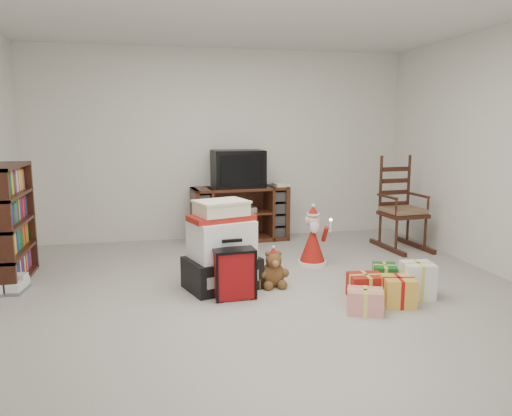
# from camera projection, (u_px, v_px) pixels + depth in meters

# --- Properties ---
(room) EXTENTS (5.01, 5.01, 2.51)m
(room) POSITION_uv_depth(u_px,v_px,m) (263.00, 158.00, 4.22)
(room) COLOR #AFA9A1
(room) RESTS_ON ground
(tv_stand) EXTENTS (1.28, 0.54, 0.71)m
(tv_stand) POSITION_uv_depth(u_px,v_px,m) (240.00, 214.00, 6.58)
(tv_stand) COLOR #4B2315
(tv_stand) RESTS_ON floor
(bookshelf) EXTENTS (0.31, 0.94, 1.15)m
(bookshelf) POSITION_uv_depth(u_px,v_px,m) (8.00, 226.00, 4.84)
(bookshelf) COLOR #3C1810
(bookshelf) RESTS_ON floor
(rocking_chair) EXTENTS (0.54, 0.83, 1.19)m
(rocking_chair) POSITION_uv_depth(u_px,v_px,m) (400.00, 215.00, 6.20)
(rocking_chair) COLOR #3C1810
(rocking_chair) RESTS_ON floor
(gift_pile) EXTENTS (0.76, 0.65, 0.82)m
(gift_pile) POSITION_uv_depth(u_px,v_px,m) (222.00, 251.00, 4.67)
(gift_pile) COLOR black
(gift_pile) RESTS_ON floor
(red_suitcase) EXTENTS (0.35, 0.20, 0.53)m
(red_suitcase) POSITION_uv_depth(u_px,v_px,m) (234.00, 274.00, 4.40)
(red_suitcase) COLOR maroon
(red_suitcase) RESTS_ON floor
(stocking) EXTENTS (0.28, 0.16, 0.56)m
(stocking) POSITION_uv_depth(u_px,v_px,m) (238.00, 259.00, 4.69)
(stocking) COLOR #0C6C18
(stocking) RESTS_ON floor
(teddy_bear) EXTENTS (0.23, 0.20, 0.34)m
(teddy_bear) POSITION_uv_depth(u_px,v_px,m) (273.00, 271.00, 4.74)
(teddy_bear) COLOR brown
(teddy_bear) RESTS_ON floor
(santa_figurine) EXTENTS (0.32, 0.31, 0.66)m
(santa_figurine) POSITION_uv_depth(u_px,v_px,m) (313.00, 242.00, 5.46)
(santa_figurine) COLOR maroon
(santa_figurine) RESTS_ON floor
(mrs_claus_figurine) EXTENTS (0.33, 0.31, 0.67)m
(mrs_claus_figurine) POSITION_uv_depth(u_px,v_px,m) (210.00, 255.00, 4.92)
(mrs_claus_figurine) COLOR maroon
(mrs_claus_figurine) RESTS_ON floor
(sneaker_pair) EXTENTS (0.38, 0.32, 0.11)m
(sneaker_pair) POSITION_uv_depth(u_px,v_px,m) (7.00, 287.00, 4.58)
(sneaker_pair) COLOR white
(sneaker_pair) RESTS_ON floor
(gift_cluster) EXTENTS (0.77, 0.87, 0.26)m
(gift_cluster) POSITION_uv_depth(u_px,v_px,m) (390.00, 286.00, 4.37)
(gift_cluster) COLOR #A21C12
(gift_cluster) RESTS_ON floor
(crt_television) EXTENTS (0.67, 0.50, 0.48)m
(crt_television) POSITION_uv_depth(u_px,v_px,m) (238.00, 169.00, 6.49)
(crt_television) COLOR black
(crt_television) RESTS_ON tv_stand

